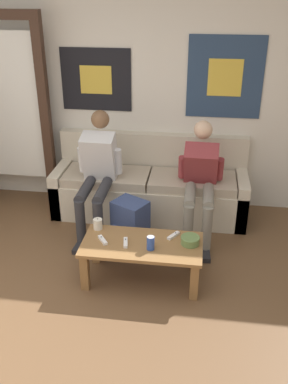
% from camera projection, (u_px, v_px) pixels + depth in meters
% --- Properties ---
extents(ground_plane, '(18.00, 18.00, 0.00)m').
position_uv_depth(ground_plane, '(77.00, 340.00, 3.20)').
color(ground_plane, brown).
extents(wall_back, '(10.00, 0.07, 2.55)m').
position_uv_depth(wall_back, '(128.00, 94.00, 4.73)').
color(wall_back, silver).
rests_on(wall_back, ground_plane).
extents(door_frame, '(1.00, 0.10, 2.15)m').
position_uv_depth(door_frame, '(5.00, 102.00, 4.73)').
color(door_frame, '#382319').
rests_on(door_frame, ground_plane).
extents(couch, '(2.13, 0.68, 0.86)m').
position_uv_depth(couch, '(150.00, 188.00, 4.83)').
color(couch, beige).
rests_on(couch, ground_plane).
extents(coffee_table, '(1.04, 0.51, 0.38)m').
position_uv_depth(coffee_table, '(142.00, 250.00, 3.72)').
color(coffee_table, olive).
rests_on(coffee_table, ground_plane).
extents(person_seated_adult, '(0.47, 0.93, 1.22)m').
position_uv_depth(person_seated_adult, '(97.00, 170.00, 4.40)').
color(person_seated_adult, '#2D2D33').
rests_on(person_seated_adult, ground_plane).
extents(person_seated_teen, '(0.47, 0.99, 1.12)m').
position_uv_depth(person_seated_teen, '(200.00, 177.00, 4.32)').
color(person_seated_teen, gray).
rests_on(person_seated_teen, ground_plane).
extents(backpack, '(0.40, 0.38, 0.47)m').
position_uv_depth(backpack, '(130.00, 224.00, 4.27)').
color(backpack, navy).
rests_on(backpack, ground_plane).
extents(ceramic_bowl, '(0.17, 0.17, 0.07)m').
position_uv_depth(ceramic_bowl, '(190.00, 240.00, 3.66)').
color(ceramic_bowl, '#607F47').
rests_on(ceramic_bowl, coffee_table).
extents(pillar_candle, '(0.08, 0.08, 0.11)m').
position_uv_depth(pillar_candle, '(98.00, 224.00, 3.88)').
color(pillar_candle, silver).
rests_on(pillar_candle, coffee_table).
extents(drink_can_blue, '(0.07, 0.07, 0.12)m').
position_uv_depth(drink_can_blue, '(151.00, 243.00, 3.58)').
color(drink_can_blue, '#28479E').
rests_on(drink_can_blue, coffee_table).
extents(game_controller_near_left, '(0.11, 0.14, 0.03)m').
position_uv_depth(game_controller_near_left, '(103.00, 240.00, 3.71)').
color(game_controller_near_left, white).
rests_on(game_controller_near_left, coffee_table).
extents(game_controller_near_right, '(0.06, 0.15, 0.03)m').
position_uv_depth(game_controller_near_right, '(126.00, 243.00, 3.68)').
color(game_controller_near_right, white).
rests_on(game_controller_near_right, coffee_table).
extents(game_controller_far_center, '(0.11, 0.14, 0.03)m').
position_uv_depth(game_controller_far_center, '(173.00, 236.00, 3.78)').
color(game_controller_far_center, white).
rests_on(game_controller_far_center, coffee_table).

